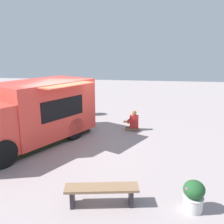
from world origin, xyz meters
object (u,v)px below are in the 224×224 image
object	(u,v)px
planter_flowering_far	(194,195)
plaza_bench	(102,191)
person_customer	(133,123)
food_truck	(31,115)
planter_flowering_near	(89,106)

from	to	relation	value
planter_flowering_far	plaza_bench	bearing A→B (deg)	2.91
planter_flowering_far	plaza_bench	size ratio (longest dim) A/B	0.41
person_customer	food_truck	bearing A→B (deg)	31.54
person_customer	planter_flowering_near	bearing A→B (deg)	-42.04
planter_flowering_near	food_truck	bearing A→B (deg)	76.97
planter_flowering_far	plaza_bench	world-z (taller)	planter_flowering_far
person_customer	planter_flowering_far	xyz separation A→B (m)	(-1.71, 5.51, 0.03)
planter_flowering_near	plaza_bench	distance (m)	8.26
food_truck	planter_flowering_near	bearing A→B (deg)	-103.03
food_truck	planter_flowering_far	distance (m)	6.32
person_customer	planter_flowering_far	distance (m)	5.77
plaza_bench	planter_flowering_far	bearing A→B (deg)	-177.09
food_truck	planter_flowering_near	xyz separation A→B (m)	(-1.06, -4.57, -0.65)
planter_flowering_near	planter_flowering_far	xyz separation A→B (m)	(-4.30, 7.84, -0.08)
food_truck	person_customer	world-z (taller)	food_truck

